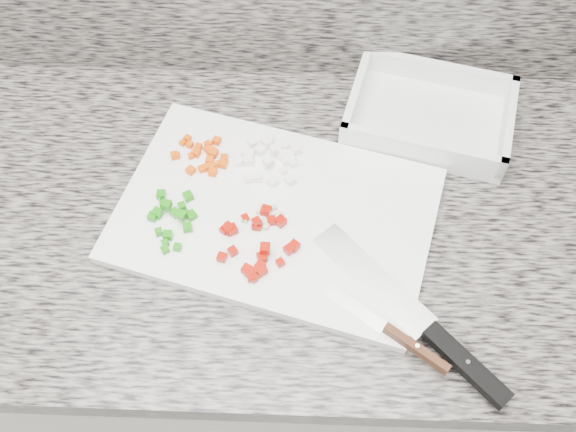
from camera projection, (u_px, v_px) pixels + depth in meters
name	position (u px, v px, depth m)	size (l,w,h in m)	color
cabinet	(230.00, 323.00, 1.40)	(3.92, 0.62, 0.86)	silver
countertop	(209.00, 212.00, 1.02)	(3.96, 0.64, 0.04)	slate
cutting_board	(275.00, 214.00, 0.98)	(0.47, 0.31, 0.02)	white
carrot_pile	(204.00, 157.00, 1.03)	(0.09, 0.08, 0.01)	#DF4A04
onion_pile	(270.00, 159.00, 1.02)	(0.10, 0.10, 0.02)	white
green_pepper_pile	(172.00, 216.00, 0.96)	(0.08, 0.11, 0.02)	#197E0B
red_pepper_pile	(255.00, 244.00, 0.94)	(0.12, 0.13, 0.02)	#A30D02
garlic_pile	(267.00, 217.00, 0.97)	(0.06, 0.05, 0.01)	beige
chef_knife	(432.00, 333.00, 0.87)	(0.26, 0.27, 0.02)	white
paring_knife	(400.00, 338.00, 0.86)	(0.17, 0.13, 0.02)	white
tray	(429.00, 116.00, 1.08)	(0.30, 0.25, 0.06)	white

